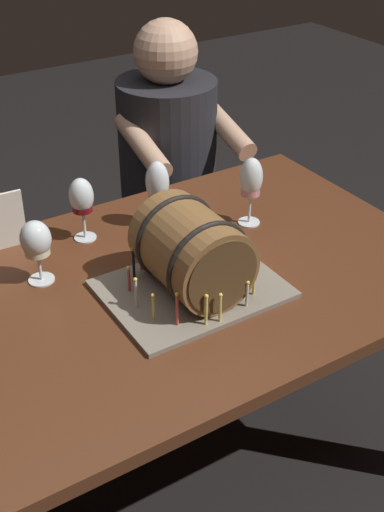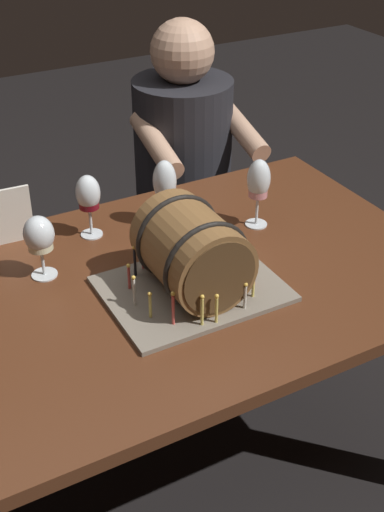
{
  "view_description": "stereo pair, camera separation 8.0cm",
  "coord_description": "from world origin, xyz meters",
  "px_view_note": "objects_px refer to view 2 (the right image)",
  "views": [
    {
      "loc": [
        -0.65,
        -1.19,
        1.68
      ],
      "look_at": [
        0.05,
        -0.07,
        0.82
      ],
      "focal_mm": 47.23,
      "sensor_mm": 36.0,
      "label": 1
    },
    {
      "loc": [
        -0.58,
        -1.23,
        1.68
      ],
      "look_at": [
        0.05,
        -0.07,
        0.82
      ],
      "focal_mm": 47.23,
      "sensor_mm": 36.0,
      "label": 2
    }
  ],
  "objects_px": {
    "barrel_cake": "(192,255)",
    "wine_glass_white": "(39,237)",
    "wine_glass_red": "(88,196)",
    "menu_card": "(11,216)",
    "person_seated_right": "(184,189)",
    "wine_glass_amber": "(165,184)",
    "dining_table": "(161,314)",
    "wine_glass_rose": "(259,182)"
  },
  "relations": [
    {
      "from": "barrel_cake",
      "to": "wine_glass_white",
      "type": "relative_size",
      "value": 2.49
    },
    {
      "from": "wine_glass_red",
      "to": "menu_card",
      "type": "relative_size",
      "value": 1.12
    },
    {
      "from": "menu_card",
      "to": "barrel_cake",
      "type": "bearing_deg",
      "value": -50.72
    },
    {
      "from": "wine_glass_white",
      "to": "person_seated_right",
      "type": "bearing_deg",
      "value": 39.32
    },
    {
      "from": "wine_glass_red",
      "to": "wine_glass_amber",
      "type": "bearing_deg",
      "value": -11.22
    },
    {
      "from": "wine_glass_white",
      "to": "wine_glass_amber",
      "type": "height_order",
      "value": "wine_glass_amber"
    },
    {
      "from": "person_seated_right",
      "to": "wine_glass_white",
      "type": "bearing_deg",
      "value": -140.68
    },
    {
      "from": "dining_table",
      "to": "wine_glass_amber",
      "type": "height_order",
      "value": "wine_glass_amber"
    },
    {
      "from": "dining_table",
      "to": "wine_glass_red",
      "type": "distance_m",
      "value": 0.37
    },
    {
      "from": "wine_glass_white",
      "to": "wine_glass_rose",
      "type": "height_order",
      "value": "wine_glass_rose"
    },
    {
      "from": "wine_glass_white",
      "to": "wine_glass_red",
      "type": "height_order",
      "value": "wine_glass_red"
    },
    {
      "from": "wine_glass_white",
      "to": "wine_glass_rose",
      "type": "bearing_deg",
      "value": -3.98
    },
    {
      "from": "barrel_cake",
      "to": "wine_glass_rose",
      "type": "relative_size",
      "value": 2.08
    },
    {
      "from": "barrel_cake",
      "to": "menu_card",
      "type": "xyz_separation_m",
      "value": [
        -0.31,
        0.43,
        -0.02
      ]
    },
    {
      "from": "barrel_cake",
      "to": "wine_glass_amber",
      "type": "relative_size",
      "value": 2.15
    },
    {
      "from": "wine_glass_white",
      "to": "wine_glass_amber",
      "type": "distance_m",
      "value": 0.39
    },
    {
      "from": "wine_glass_amber",
      "to": "wine_glass_rose",
      "type": "xyz_separation_m",
      "value": [
        0.22,
        -0.13,
        0.01
      ]
    },
    {
      "from": "menu_card",
      "to": "dining_table",
      "type": "bearing_deg",
      "value": -50.42
    },
    {
      "from": "menu_card",
      "to": "wine_glass_white",
      "type": "bearing_deg",
      "value": -81.09
    },
    {
      "from": "wine_glass_white",
      "to": "wine_glass_amber",
      "type": "relative_size",
      "value": 0.86
    },
    {
      "from": "wine_glass_amber",
      "to": "dining_table",
      "type": "bearing_deg",
      "value": -119.23
    },
    {
      "from": "wine_glass_rose",
      "to": "menu_card",
      "type": "relative_size",
      "value": 1.24
    },
    {
      "from": "wine_glass_amber",
      "to": "menu_card",
      "type": "bearing_deg",
      "value": 165.09
    },
    {
      "from": "dining_table",
      "to": "person_seated_right",
      "type": "xyz_separation_m",
      "value": [
        0.45,
        0.73,
        -0.09
      ]
    },
    {
      "from": "wine_glass_white",
      "to": "wine_glass_rose",
      "type": "xyz_separation_m",
      "value": [
        0.6,
        -0.04,
        0.02
      ]
    },
    {
      "from": "wine_glass_rose",
      "to": "wine_glass_amber",
      "type": "bearing_deg",
      "value": 149.9
    },
    {
      "from": "wine_glass_amber",
      "to": "person_seated_right",
      "type": "xyz_separation_m",
      "value": [
        0.31,
        0.48,
        -0.31
      ]
    },
    {
      "from": "wine_glass_white",
      "to": "person_seated_right",
      "type": "height_order",
      "value": "person_seated_right"
    },
    {
      "from": "dining_table",
      "to": "wine_glass_white",
      "type": "bearing_deg",
      "value": 146.14
    },
    {
      "from": "menu_card",
      "to": "person_seated_right",
      "type": "bearing_deg",
      "value": 30.98
    },
    {
      "from": "barrel_cake",
      "to": "wine_glass_rose",
      "type": "bearing_deg",
      "value": 31.87
    },
    {
      "from": "person_seated_right",
      "to": "wine_glass_amber",
      "type": "bearing_deg",
      "value": -122.91
    },
    {
      "from": "wine_glass_red",
      "to": "menu_card",
      "type": "distance_m",
      "value": 0.21
    },
    {
      "from": "barrel_cake",
      "to": "wine_glass_white",
      "type": "xyz_separation_m",
      "value": [
        -0.29,
        0.23,
        0.01
      ]
    },
    {
      "from": "dining_table",
      "to": "wine_glass_amber",
      "type": "bearing_deg",
      "value": 60.77
    },
    {
      "from": "dining_table",
      "to": "wine_glass_red",
      "type": "xyz_separation_m",
      "value": [
        -0.07,
        0.29,
        0.22
      ]
    },
    {
      "from": "menu_card",
      "to": "wine_glass_rose",
      "type": "bearing_deg",
      "value": -17.47
    },
    {
      "from": "wine_glass_amber",
      "to": "menu_card",
      "type": "distance_m",
      "value": 0.42
    },
    {
      "from": "wine_glass_red",
      "to": "menu_card",
      "type": "bearing_deg",
      "value": 161.32
    },
    {
      "from": "wine_glass_white",
      "to": "dining_table",
      "type": "bearing_deg",
      "value": -33.86
    },
    {
      "from": "barrel_cake",
      "to": "wine_glass_red",
      "type": "height_order",
      "value": "barrel_cake"
    },
    {
      "from": "dining_table",
      "to": "menu_card",
      "type": "xyz_separation_m",
      "value": [
        -0.26,
        0.35,
        0.18
      ]
    }
  ]
}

